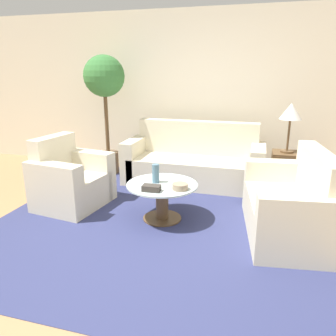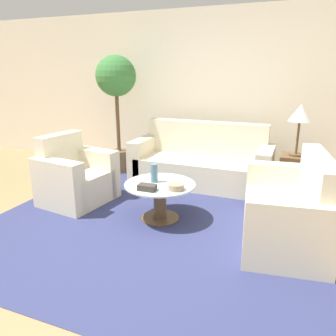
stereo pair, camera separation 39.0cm
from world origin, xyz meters
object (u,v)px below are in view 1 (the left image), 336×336
object	(u,v)px
potted_plant	(105,88)
loveseat	(293,208)
sofa_main	(194,164)
vase	(156,173)
table_lamp	(291,113)
bowl	(180,187)
armchair	(70,182)
coffee_table	(162,197)
book_stack	(151,188)

from	to	relation	value
potted_plant	loveseat	bearing A→B (deg)	-27.42
sofa_main	vase	bearing A→B (deg)	-97.45
table_lamp	bowl	distance (m)	1.96
armchair	coffee_table	distance (m)	1.26
sofa_main	bowl	xyz separation A→B (m)	(0.15, -1.52, 0.17)
sofa_main	loveseat	distance (m)	1.90
coffee_table	book_stack	xyz separation A→B (m)	(-0.04, -0.25, 0.19)
book_stack	loveseat	bearing A→B (deg)	8.80
armchair	potted_plant	size ratio (longest dim) A/B	0.50
loveseat	book_stack	distance (m)	1.49
armchair	book_stack	xyz separation A→B (m)	(1.22, -0.34, 0.17)
armchair	bowl	world-z (taller)	armchair
table_lamp	coffee_table	bearing A→B (deg)	-136.66
potted_plant	vase	size ratio (longest dim) A/B	8.83
loveseat	potted_plant	bearing A→B (deg)	-125.08
armchair	potted_plant	xyz separation A→B (m)	(-0.12, 1.38, 1.10)
coffee_table	book_stack	distance (m)	0.31
vase	book_stack	bearing A→B (deg)	-81.64
potted_plant	book_stack	bearing A→B (deg)	-52.21
loveseat	vase	size ratio (longest dim) A/B	6.72
loveseat	bowl	bearing A→B (deg)	-90.61
potted_plant	bowl	size ratio (longest dim) A/B	11.09
loveseat	potted_plant	xyz separation A→B (m)	(-2.79, 1.45, 1.10)
coffee_table	book_stack	bearing A→B (deg)	-100.08
potted_plant	armchair	bearing A→B (deg)	-85.02
table_lamp	vase	xyz separation A→B (m)	(-1.49, -1.29, -0.57)
armchair	vase	world-z (taller)	armchair
vase	table_lamp	bearing A→B (deg)	40.97
sofa_main	loveseat	bearing A→B (deg)	-46.09
armchair	loveseat	distance (m)	2.67
sofa_main	potted_plant	size ratio (longest dim) A/B	1.09
bowl	coffee_table	bearing A→B (deg)	154.01
loveseat	book_stack	bearing A→B (deg)	-86.98
table_lamp	vase	world-z (taller)	table_lamp
potted_plant	bowl	distance (m)	2.45
vase	book_stack	distance (m)	0.29
table_lamp	loveseat	bearing A→B (deg)	-89.54
book_stack	armchair	bearing A→B (deg)	162.32
armchair	potted_plant	distance (m)	1.77
armchair	vase	distance (m)	1.20
sofa_main	vase	distance (m)	1.40
vase	coffee_table	bearing A→B (deg)	-20.87
sofa_main	book_stack	xyz separation A→B (m)	(-0.14, -1.65, 0.17)
sofa_main	table_lamp	world-z (taller)	table_lamp
coffee_table	vase	bearing A→B (deg)	159.13
armchair	loveseat	world-z (taller)	loveseat
loveseat	table_lamp	size ratio (longest dim) A/B	2.15
armchair	table_lamp	size ratio (longest dim) A/B	1.41
armchair	coffee_table	bearing A→B (deg)	-86.73
vase	book_stack	xyz separation A→B (m)	(0.04, -0.28, -0.08)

